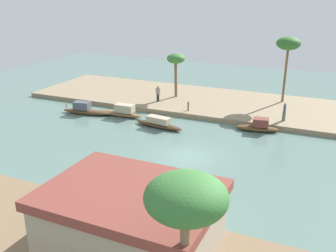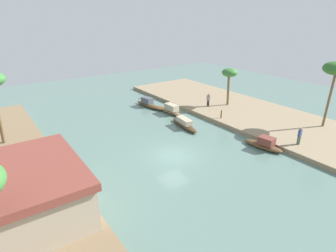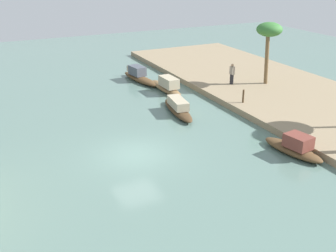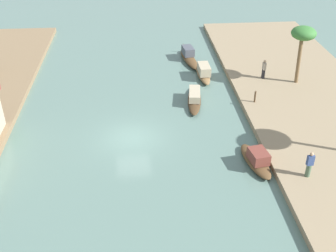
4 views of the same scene
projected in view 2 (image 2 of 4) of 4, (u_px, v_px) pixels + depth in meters
The scene contains 12 objects.
river_water at pixel (174, 156), 25.44m from camera, with size 76.11×76.11×0.00m, color slate.
riverbank_left at pixel (272, 121), 33.12m from camera, with size 47.18×11.35×0.45m, color #937F60.
sampan_downstream_large at pixel (264, 144), 26.66m from camera, with size 4.04×1.81×1.23m.
sampan_midstream at pixel (184, 124), 31.76m from camera, with size 5.14×1.76×1.04m.
sampan_foreground at pixel (149, 104), 38.64m from camera, with size 5.48×1.83×1.28m.
sampan_with_red_awning at pixel (170, 110), 36.18m from camera, with size 4.92×1.14×1.29m.
person_on_near_bank at pixel (208, 100), 37.38m from camera, with size 0.43×0.31×1.71m.
person_by_mooring at pixel (299, 136), 26.34m from camera, with size 0.34×0.43×1.74m.
mooring_post at pixel (221, 114), 33.21m from camera, with size 0.14×0.14×0.96m, color #4C3823.
palm_tree_left_near at pixel (336, 70), 28.75m from camera, with size 2.56×2.56×7.07m.
palm_tree_left_far at pixel (230, 74), 36.69m from camera, with size 2.05×2.05×5.00m.
riverside_building at pixel (31, 191), 16.85m from camera, with size 8.12×6.09×3.23m.
Camera 2 is at (-18.14, 13.50, 11.99)m, focal length 29.85 mm.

